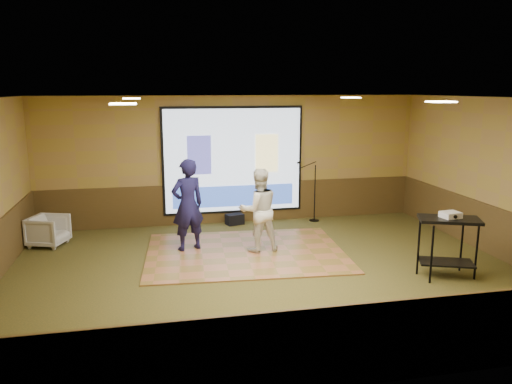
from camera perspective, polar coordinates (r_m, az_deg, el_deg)
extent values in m
plane|color=#313B1B|center=(8.83, 1.19, -9.20)|extent=(9.00, 9.00, 0.00)
cube|color=#A58244|center=(11.79, -2.66, 3.67)|extent=(9.00, 0.04, 3.00)
cube|color=#A58244|center=(5.17, 10.19, -7.13)|extent=(9.00, 0.04, 3.00)
cube|color=#A58244|center=(10.39, 26.19, 1.36)|extent=(0.04, 7.00, 3.00)
cube|color=silver|center=(8.24, 1.28, 10.66)|extent=(9.00, 7.00, 0.04)
cube|color=#4C3A19|center=(11.96, -2.60, -1.21)|extent=(9.00, 0.04, 0.95)
cube|color=#4C3A19|center=(5.60, 9.71, -17.04)|extent=(9.00, 0.04, 0.95)
cube|color=#4C3A19|center=(10.59, 25.60, -4.10)|extent=(0.04, 7.00, 0.95)
cube|color=black|center=(11.74, -2.62, 3.64)|extent=(3.32, 0.03, 2.52)
cube|color=#C9E0FF|center=(11.71, -2.59, 3.62)|extent=(3.20, 0.02, 2.40)
cube|color=#3F3F8C|center=(11.58, -6.51, 4.21)|extent=(0.55, 0.01, 0.90)
cube|color=#F2E38C|center=(11.83, 1.25, 4.45)|extent=(0.55, 0.01, 0.90)
cube|color=#2F50B0|center=(11.85, -2.54, -0.46)|extent=(2.88, 0.01, 0.50)
cube|color=#FFEABF|center=(9.83, -14.03, 10.33)|extent=(0.32, 0.32, 0.02)
cube|color=#FFEABF|center=(10.64, 10.80, 10.55)|extent=(0.32, 0.32, 0.02)
cube|color=#FFEABF|center=(6.53, -14.94, 9.72)|extent=(0.32, 0.32, 0.02)
cube|color=#FFEABF|center=(7.70, 20.39, 9.64)|extent=(0.32, 0.32, 0.02)
cube|color=#A3633B|center=(9.82, -1.20, -6.91)|extent=(4.00, 3.16, 0.03)
imported|color=#171543|center=(9.81, -7.82, -1.47)|extent=(0.77, 0.63, 1.81)
imported|color=silver|center=(9.67, 0.32, -2.08)|extent=(0.85, 0.69, 1.63)
cylinder|color=black|center=(8.70, 19.44, -6.77)|extent=(0.04, 0.04, 0.98)
cylinder|color=black|center=(9.15, 23.90, -6.21)|extent=(0.04, 0.04, 0.98)
cylinder|color=black|center=(9.04, 18.08, -5.99)|extent=(0.04, 0.04, 0.98)
cylinder|color=black|center=(9.47, 22.45, -5.50)|extent=(0.04, 0.04, 0.98)
cube|color=black|center=(8.95, 21.25, -2.95)|extent=(0.98, 0.52, 0.05)
cube|color=black|center=(9.16, 20.90, -7.50)|extent=(0.88, 0.47, 0.03)
cube|color=white|center=(8.96, 21.34, -2.44)|extent=(0.33, 0.29, 0.10)
cylinder|color=black|center=(12.23, 6.66, -3.23)|extent=(0.24, 0.24, 0.02)
cylinder|color=black|center=(12.08, 6.74, -0.13)|extent=(0.02, 0.02, 1.37)
cylinder|color=black|center=(11.89, 5.90, 3.07)|extent=(0.44, 0.02, 0.17)
cylinder|color=black|center=(11.82, 4.93, 3.39)|extent=(0.10, 0.05, 0.08)
imported|color=gray|center=(11.03, -22.64, -4.11)|extent=(0.88, 0.86, 0.63)
cube|color=black|center=(11.82, -2.45, -3.12)|extent=(0.45, 0.36, 0.25)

